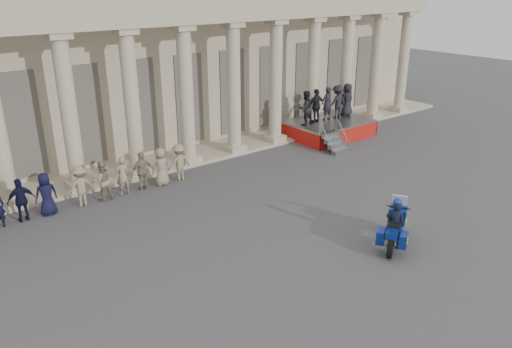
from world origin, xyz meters
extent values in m
plane|color=#3E3E40|center=(0.00, 0.00, 0.00)|extent=(90.00, 90.00, 0.00)
cube|color=tan|center=(0.00, 15.00, 4.50)|extent=(40.00, 10.00, 9.00)
cube|color=tan|center=(0.00, 8.80, 0.07)|extent=(40.00, 2.60, 0.15)
cube|color=tan|center=(0.00, 8.00, 6.79)|extent=(35.80, 1.00, 1.00)
cube|color=tan|center=(-6.50, 8.00, 0.30)|extent=(0.90, 0.90, 0.30)
cube|color=tan|center=(-3.90, 8.00, 0.30)|extent=(0.90, 0.90, 0.30)
cylinder|color=tan|center=(-3.90, 8.00, 3.25)|extent=(0.64, 0.64, 5.60)
cube|color=tan|center=(-3.90, 8.00, 6.17)|extent=(0.85, 0.85, 0.24)
cube|color=tan|center=(-1.30, 8.00, 0.30)|extent=(0.90, 0.90, 0.30)
cylinder|color=tan|center=(-1.30, 8.00, 3.25)|extent=(0.64, 0.64, 5.60)
cube|color=tan|center=(-1.30, 8.00, 6.17)|extent=(0.85, 0.85, 0.24)
cube|color=tan|center=(1.30, 8.00, 0.30)|extent=(0.90, 0.90, 0.30)
cylinder|color=tan|center=(1.30, 8.00, 3.25)|extent=(0.64, 0.64, 5.60)
cube|color=tan|center=(1.30, 8.00, 6.17)|extent=(0.85, 0.85, 0.24)
cube|color=tan|center=(3.90, 8.00, 0.30)|extent=(0.90, 0.90, 0.30)
cylinder|color=tan|center=(3.90, 8.00, 3.25)|extent=(0.64, 0.64, 5.60)
cube|color=tan|center=(3.90, 8.00, 6.17)|extent=(0.85, 0.85, 0.24)
cube|color=tan|center=(6.50, 8.00, 0.30)|extent=(0.90, 0.90, 0.30)
cylinder|color=tan|center=(6.50, 8.00, 3.25)|extent=(0.64, 0.64, 5.60)
cube|color=tan|center=(6.50, 8.00, 6.17)|extent=(0.85, 0.85, 0.24)
cube|color=tan|center=(9.10, 8.00, 0.30)|extent=(0.90, 0.90, 0.30)
cylinder|color=tan|center=(9.10, 8.00, 3.25)|extent=(0.64, 0.64, 5.60)
cube|color=tan|center=(9.10, 8.00, 6.17)|extent=(0.85, 0.85, 0.24)
cube|color=tan|center=(11.70, 8.00, 0.30)|extent=(0.90, 0.90, 0.30)
cylinder|color=tan|center=(11.70, 8.00, 3.25)|extent=(0.64, 0.64, 5.60)
cube|color=tan|center=(11.70, 8.00, 6.17)|extent=(0.85, 0.85, 0.24)
cube|color=tan|center=(14.30, 8.00, 0.30)|extent=(0.90, 0.90, 0.30)
cylinder|color=tan|center=(14.30, 8.00, 3.25)|extent=(0.64, 0.64, 5.60)
cube|color=tan|center=(14.30, 8.00, 6.17)|extent=(0.85, 0.85, 0.24)
cube|color=tan|center=(16.90, 8.00, 0.30)|extent=(0.90, 0.90, 0.30)
cylinder|color=tan|center=(16.90, 8.00, 3.25)|extent=(0.64, 0.64, 5.60)
cube|color=tan|center=(16.90, 8.00, 6.17)|extent=(0.85, 0.85, 0.24)
cube|color=black|center=(-5.20, 10.02, 2.55)|extent=(1.30, 0.12, 4.20)
cube|color=black|center=(-2.60, 10.02, 2.55)|extent=(1.30, 0.12, 4.20)
cube|color=black|center=(0.00, 10.02, 2.55)|extent=(1.30, 0.12, 4.20)
cube|color=black|center=(2.60, 10.02, 2.55)|extent=(1.30, 0.12, 4.20)
cube|color=black|center=(5.20, 10.02, 2.55)|extent=(1.30, 0.12, 4.20)
cube|color=black|center=(7.80, 10.02, 2.55)|extent=(1.30, 0.12, 4.20)
cube|color=black|center=(10.40, 10.02, 2.55)|extent=(1.30, 0.12, 4.20)
cube|color=black|center=(13.00, 10.02, 2.55)|extent=(1.30, 0.12, 4.20)
cube|color=black|center=(15.60, 10.02, 2.55)|extent=(1.30, 0.12, 4.20)
imported|color=black|center=(-6.40, 6.55, 0.81)|extent=(0.94, 0.39, 1.61)
imported|color=black|center=(-5.55, 6.55, 0.81)|extent=(0.79, 0.51, 1.61)
imported|color=gray|center=(-4.30, 6.55, 0.81)|extent=(1.04, 0.60, 1.61)
imported|color=gray|center=(-3.45, 6.55, 0.81)|extent=(0.78, 0.61, 1.61)
imported|color=gray|center=(-2.60, 6.55, 0.81)|extent=(0.59, 0.39, 1.61)
imported|color=gray|center=(-1.75, 6.55, 0.81)|extent=(0.94, 0.39, 1.61)
imported|color=gray|center=(-0.90, 6.55, 0.81)|extent=(0.79, 0.51, 1.61)
imported|color=gray|center=(-0.05, 6.55, 0.81)|extent=(1.04, 0.60, 1.61)
cube|color=gray|center=(9.64, 7.18, 0.84)|extent=(4.39, 3.14, 0.10)
cube|color=#A4130D|center=(9.64, 5.63, 0.39)|extent=(4.39, 0.04, 0.79)
cube|color=#A4130D|center=(7.47, 7.18, 0.39)|extent=(0.04, 3.14, 0.79)
cube|color=#A4130D|center=(11.82, 7.18, 0.39)|extent=(0.04, 3.14, 0.79)
cube|color=gray|center=(8.05, 4.71, 0.11)|extent=(1.10, 0.28, 0.22)
cube|color=gray|center=(8.05, 4.99, 0.33)|extent=(1.10, 0.28, 0.22)
cube|color=gray|center=(8.05, 5.27, 0.56)|extent=(1.10, 0.28, 0.22)
cube|color=gray|center=(8.05, 5.55, 0.78)|extent=(1.10, 0.28, 0.22)
cylinder|color=gray|center=(9.64, 8.70, 1.39)|extent=(4.39, 0.04, 0.04)
imported|color=black|center=(8.04, 7.38, 1.79)|extent=(0.88, 0.68, 1.80)
imported|color=black|center=(8.84, 7.38, 1.79)|extent=(1.06, 0.44, 1.80)
imported|color=black|center=(9.64, 7.38, 1.79)|extent=(0.66, 0.43, 1.80)
imported|color=black|center=(10.44, 7.38, 1.79)|extent=(1.16, 0.67, 1.80)
imported|color=black|center=(11.24, 7.38, 1.79)|extent=(0.88, 0.57, 1.80)
cylinder|color=black|center=(3.27, -2.28, 0.36)|extent=(0.69, 0.49, 0.71)
cylinder|color=black|center=(1.88, -3.10, 0.36)|extent=(0.69, 0.49, 0.71)
cube|color=navy|center=(2.62, -2.66, 0.67)|extent=(1.30, 1.02, 0.41)
cube|color=navy|center=(3.08, -2.39, 0.84)|extent=(0.79, 0.78, 0.48)
cube|color=silver|center=(3.08, -2.39, 0.59)|extent=(0.37, 0.40, 0.13)
cube|color=#B2BFCC|center=(3.24, -2.30, 1.21)|extent=(0.44, 0.54, 0.58)
cube|color=black|center=(2.43, -2.77, 0.88)|extent=(0.79, 0.67, 0.11)
cube|color=navy|center=(1.92, -3.07, 0.75)|extent=(0.51, 0.51, 0.24)
cube|color=navy|center=(2.19, -3.31, 0.59)|extent=(0.54, 0.45, 0.43)
cube|color=#DDFF0D|center=(2.19, -3.31, 0.59)|extent=(0.41, 0.39, 0.11)
cube|color=navy|center=(1.84, -2.72, 0.59)|extent=(0.54, 0.45, 0.43)
cube|color=#DDFF0D|center=(1.84, -2.72, 0.59)|extent=(0.41, 0.39, 0.11)
cylinder|color=silver|center=(2.03, -2.71, 0.32)|extent=(0.61, 0.42, 0.11)
cylinder|color=black|center=(3.08, -2.39, 1.10)|extent=(0.41, 0.67, 0.04)
imported|color=black|center=(2.48, -2.74, 0.81)|extent=(0.64, 0.71, 1.63)
sphere|color=navy|center=(2.48, -2.74, 1.58)|extent=(0.28, 0.28, 0.28)
camera|label=1|loc=(-9.72, -11.21, 8.08)|focal=35.00mm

